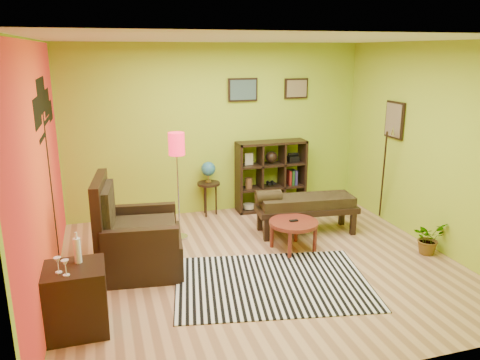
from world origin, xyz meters
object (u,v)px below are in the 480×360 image
object	(u,v)px
bench	(304,204)
cube_shelf	(272,176)
potted_plant	(428,241)
side_cabinet	(76,299)
coffee_table	(294,225)
floor_lamp	(177,154)
armchair	(135,242)
globe_table	(208,175)

from	to	relation	value
bench	cube_shelf	bearing A→B (deg)	93.71
cube_shelf	potted_plant	world-z (taller)	cube_shelf
side_cabinet	potted_plant	bearing A→B (deg)	6.90
side_cabinet	bench	distance (m)	3.63
coffee_table	bench	distance (m)	0.67
side_cabinet	floor_lamp	bearing A→B (deg)	56.60
armchair	bench	bearing A→B (deg)	11.94
coffee_table	side_cabinet	world-z (taller)	side_cabinet
armchair	potted_plant	distance (m)	3.90
potted_plant	globe_table	bearing A→B (deg)	136.37
potted_plant	armchair	bearing A→B (deg)	170.33
armchair	bench	distance (m)	2.59
globe_table	cube_shelf	xyz separation A→B (m)	(1.11, -0.02, -0.09)
side_cabinet	bench	xyz separation A→B (m)	(3.19, 1.74, 0.10)
potted_plant	side_cabinet	bearing A→B (deg)	-173.10
armchair	potted_plant	xyz separation A→B (m)	(3.84, -0.65, -0.19)
coffee_table	armchair	world-z (taller)	armchair
globe_table	bench	xyz separation A→B (m)	(1.18, -1.19, -0.25)
cube_shelf	potted_plant	xyz separation A→B (m)	(1.39, -2.36, -0.43)
cube_shelf	armchair	bearing A→B (deg)	-145.27
globe_table	cube_shelf	distance (m)	1.11
coffee_table	cube_shelf	size ratio (longest dim) A/B	0.56
coffee_table	side_cabinet	xyz separation A→B (m)	(-2.80, -1.20, -0.01)
armchair	globe_table	world-z (taller)	armchair
floor_lamp	potted_plant	distance (m)	3.66
cube_shelf	floor_lamp	bearing A→B (deg)	-154.42
armchair	side_cabinet	distance (m)	1.37
floor_lamp	bench	size ratio (longest dim) A/B	1.00
coffee_table	globe_table	world-z (taller)	globe_table
coffee_table	bench	size ratio (longest dim) A/B	0.43
side_cabinet	floor_lamp	size ratio (longest dim) A/B	0.63
coffee_table	side_cabinet	bearing A→B (deg)	-156.84
side_cabinet	coffee_table	bearing A→B (deg)	23.16
floor_lamp	potted_plant	xyz separation A→B (m)	(3.14, -1.52, -1.10)
floor_lamp	cube_shelf	bearing A→B (deg)	25.58
coffee_table	floor_lamp	xyz separation A→B (m)	(-1.44, 0.87, 0.92)
bench	potted_plant	distance (m)	1.79
cube_shelf	potted_plant	bearing A→B (deg)	-59.55
globe_table	bench	bearing A→B (deg)	-45.07
side_cabinet	floor_lamp	distance (m)	2.64
globe_table	bench	distance (m)	1.70
bench	potted_plant	xyz separation A→B (m)	(1.31, -1.19, -0.27)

